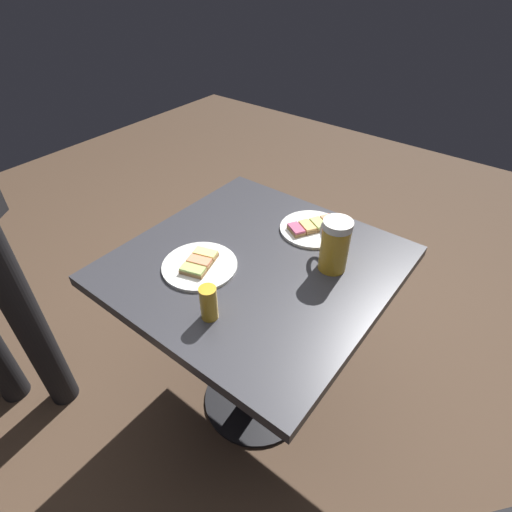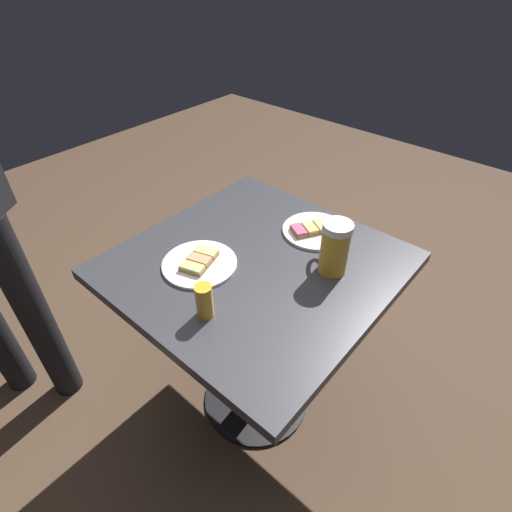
% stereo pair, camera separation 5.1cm
% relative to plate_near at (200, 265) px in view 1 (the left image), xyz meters
% --- Properties ---
extents(ground_plane, '(6.00, 6.00, 0.00)m').
position_rel_plate_near_xyz_m(ground_plane, '(-0.12, -0.13, -0.78)').
color(ground_plane, '#4C3828').
extents(cafe_table, '(0.80, 0.80, 0.77)m').
position_rel_plate_near_xyz_m(cafe_table, '(-0.12, -0.13, -0.16)').
color(cafe_table, black).
rests_on(cafe_table, ground_plane).
extents(plate_near, '(0.23, 0.23, 0.03)m').
position_rel_plate_near_xyz_m(plate_near, '(0.00, 0.00, 0.00)').
color(plate_near, white).
rests_on(plate_near, cafe_table).
extents(plate_far, '(0.22, 0.22, 0.03)m').
position_rel_plate_near_xyz_m(plate_far, '(-0.17, -0.38, 0.00)').
color(plate_far, white).
rests_on(plate_far, cafe_table).
extents(beer_mug, '(0.13, 0.11, 0.17)m').
position_rel_plate_near_xyz_m(beer_mug, '(-0.32, -0.25, 0.08)').
color(beer_mug, gold).
rests_on(beer_mug, cafe_table).
extents(beer_glass_small, '(0.05, 0.05, 0.10)m').
position_rel_plate_near_xyz_m(beer_glass_small, '(-0.16, 0.13, 0.04)').
color(beer_glass_small, gold).
rests_on(beer_glass_small, cafe_table).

